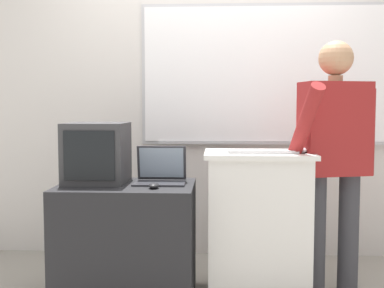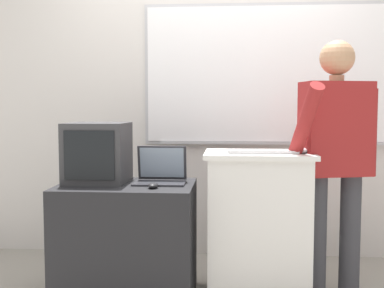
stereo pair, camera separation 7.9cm
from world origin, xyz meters
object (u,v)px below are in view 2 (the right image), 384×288
Objects in this scene: lectern_podium at (258,224)px; person_presenter at (335,151)px; wireless_keyboard at (263,151)px; computer_mouse_by_keyboard at (303,150)px; laptop at (161,171)px; crt_monitor at (98,152)px; computer_mouse_by_laptop at (153,185)px; side_desk at (127,241)px.

person_presenter is at bearing 2.56° from lectern_podium.
computer_mouse_by_keyboard is at bearing 3.03° from wireless_keyboard.
laptop is 0.83× the size of crt_monitor.
computer_mouse_by_laptop is at bearing -159.68° from lectern_podium.
laptop is (0.21, 0.08, 0.44)m from side_desk.
computer_mouse_by_keyboard is (0.90, 0.19, 0.20)m from computer_mouse_by_laptop.
laptop is 0.23m from computer_mouse_by_laptop.
lectern_podium is at bearing 1.55° from laptop.
lectern_podium is 1.12m from crt_monitor.
laptop is at bearing 21.95° from side_desk.
crt_monitor is (-0.41, -0.00, 0.12)m from laptop.
computer_mouse_by_laptop is at bearing -94.26° from laptop.
lectern_podium is at bearing 1.13° from crt_monitor.
person_presenter is 1.16m from computer_mouse_by_laptop.
laptop is at bearing 0.49° from crt_monitor.
crt_monitor is at bearing -179.51° from laptop.
side_desk is 1.02m from wireless_keyboard.
laptop is at bearing 177.94° from computer_mouse_by_keyboard.
person_presenter is at bearing 1.58° from crt_monitor.
crt_monitor is at bearing -178.87° from lectern_podium.
crt_monitor reaches higher than computer_mouse_by_laptop.
wireless_keyboard is at bearing 2.62° from side_desk.
computer_mouse_by_keyboard is (-0.21, -0.07, 0.01)m from person_presenter.
person_presenter is 3.76× the size of wireless_keyboard.
crt_monitor reaches higher than side_desk.
crt_monitor is (-1.51, -0.04, -0.02)m from person_presenter.
person_presenter is 1.11m from laptop.
side_desk is 0.60m from crt_monitor.
computer_mouse_by_keyboard is at bearing -2.06° from laptop.
person_presenter reaches higher than laptop.
person_presenter reaches higher than lectern_podium.
computer_mouse_by_keyboard reaches higher than side_desk.
computer_mouse_by_laptop is (-0.64, -0.24, 0.28)m from lectern_podium.
side_desk is (-0.83, -0.10, -0.10)m from lectern_podium.
person_presenter reaches higher than computer_mouse_by_laptop.
side_desk is 1.43m from person_presenter.
computer_mouse_by_laptop is 0.48m from crt_monitor.
laptop is at bearing 85.74° from computer_mouse_by_laptop.
wireless_keyboard is (0.64, -0.04, 0.14)m from laptop.
laptop is 0.90m from computer_mouse_by_keyboard.
side_desk is 8.42× the size of computer_mouse_by_keyboard.
computer_mouse_by_laptop is at bearing -168.29° from computer_mouse_by_keyboard.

